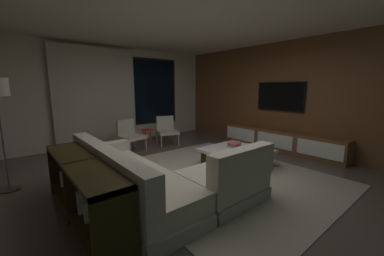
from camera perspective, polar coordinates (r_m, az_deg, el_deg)
floor at (r=4.07m, az=1.73°, el=-12.65°), size 9.20×9.20×0.00m
back_wall_with_window at (r=6.88m, az=-19.14°, el=7.63°), size 6.60×0.30×2.70m
media_wall at (r=6.22m, az=23.63°, el=7.20°), size 0.12×7.80×2.70m
ceiling at (r=3.92m, az=1.97°, el=26.79°), size 8.20×8.20×0.00m
area_rug at (r=4.23m, az=6.29°, el=-11.74°), size 3.20×3.80×0.01m
sectional_couch at (r=3.31m, az=-9.07°, el=-12.88°), size 1.98×2.50×0.82m
coffee_table at (r=4.70m, az=10.95°, el=-7.23°), size 1.16×1.16×0.36m
book_stack_on_coffee_table at (r=4.83m, az=10.40°, el=-4.13°), size 0.28×0.21×0.08m
accent_chair_near_window at (r=6.40m, az=-6.40°, el=-0.21°), size 0.68×0.69×0.78m
accent_chair_by_curtain at (r=5.91m, az=-15.37°, el=-1.38°), size 0.64×0.66×0.78m
side_stool at (r=6.22m, az=-11.20°, el=-1.21°), size 0.32×0.32×0.46m
media_console at (r=6.13m, az=21.25°, el=-3.04°), size 0.46×3.10×0.52m
mounted_tv at (r=6.25m, az=21.13°, el=7.38°), size 0.05×1.25×0.72m
console_table_behind_couch at (r=3.06m, az=-25.73°, el=-13.07°), size 0.40×2.10×0.74m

